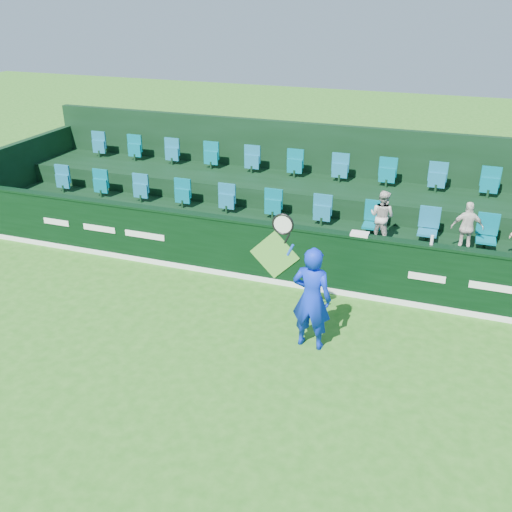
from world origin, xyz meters
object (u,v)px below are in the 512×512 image
at_px(spectator_left, 382,216).
at_px(spectator_middle, 467,228).
at_px(towel, 360,234).
at_px(drinks_bottle, 432,240).
at_px(tennis_player, 311,298).

xyz_separation_m(spectator_left, spectator_middle, (1.73, 0.00, -0.02)).
distance_m(spectator_left, towel, 1.15).
relative_size(spectator_left, towel, 3.25).
distance_m(spectator_left, drinks_bottle, 1.57).
bearing_deg(spectator_middle, tennis_player, 45.15).
xyz_separation_m(spectator_middle, drinks_bottle, (-0.63, -1.12, 0.09)).
height_order(tennis_player, towel, tennis_player).
distance_m(spectator_middle, towel, 2.29).
bearing_deg(drinks_bottle, spectator_middle, 60.64).
relative_size(tennis_player, spectator_left, 2.21).
bearing_deg(spectator_left, spectator_middle, -158.51).
bearing_deg(tennis_player, towel, 78.49).
xyz_separation_m(tennis_player, towel, (0.43, 2.09, 0.41)).
bearing_deg(towel, drinks_bottle, 0.00).
bearing_deg(spectator_left, towel, 97.79).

